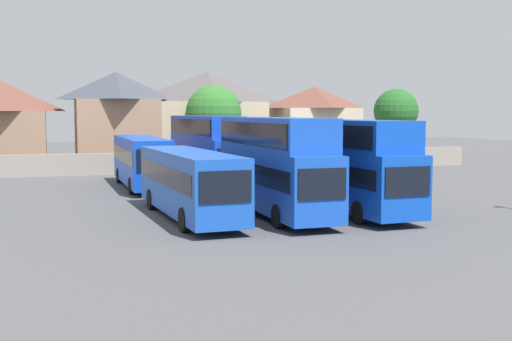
% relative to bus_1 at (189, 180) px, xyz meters
% --- Properties ---
extents(ground, '(140.00, 140.00, 0.00)m').
position_rel_bus_1_xyz_m(ground, '(4.27, 17.68, -1.89)').
color(ground, '#4C4C4F').
extents(depot_boundary_wall, '(56.00, 0.50, 1.80)m').
position_rel_bus_1_xyz_m(depot_boundary_wall, '(4.27, 24.11, -0.99)').
color(depot_boundary_wall, gray).
rests_on(depot_boundary_wall, ground).
extents(bus_1, '(3.15, 11.73, 3.30)m').
position_rel_bus_1_xyz_m(bus_1, '(0.00, 0.00, 0.00)').
color(bus_1, blue).
rests_on(bus_1, ground).
extents(bus_2, '(2.69, 11.81, 4.93)m').
position_rel_bus_1_xyz_m(bus_2, '(4.33, -0.16, 0.89)').
color(bus_2, blue).
rests_on(bus_2, ground).
extents(bus_3, '(3.09, 11.33, 4.81)m').
position_rel_bus_1_xyz_m(bus_3, '(8.21, -0.42, 0.82)').
color(bus_3, '#0F44BD').
rests_on(bus_3, ground).
extents(bus_4, '(2.67, 11.61, 3.47)m').
position_rel_bus_1_xyz_m(bus_4, '(-0.51, 13.79, 0.09)').
color(bus_4, blue).
rests_on(bus_4, ground).
extents(bus_5, '(3.09, 12.00, 4.94)m').
position_rel_bus_1_xyz_m(bus_5, '(4.20, 14.37, 0.89)').
color(bus_5, blue).
rests_on(bus_5, ground).
extents(bus_6, '(2.73, 11.95, 3.47)m').
position_rel_bus_1_xyz_m(bus_6, '(8.29, 14.36, 0.09)').
color(bus_6, blue).
rests_on(bus_6, ground).
extents(house_terrace_left, '(7.84, 6.91, 8.01)m').
position_rel_bus_1_xyz_m(house_terrace_left, '(-10.55, 31.40, 2.20)').
color(house_terrace_left, '#9E7A60').
rests_on(house_terrace_left, ground).
extents(house_terrace_centre, '(7.69, 6.84, 8.90)m').
position_rel_bus_1_xyz_m(house_terrace_centre, '(-0.56, 30.29, 2.65)').
color(house_terrace_centre, '#9E7A60').
rests_on(house_terrace_centre, ground).
extents(house_terrace_right, '(10.93, 7.18, 9.17)m').
position_rel_bus_1_xyz_m(house_terrace_right, '(8.37, 31.44, 2.80)').
color(house_terrace_right, '#C6B293').
rests_on(house_terrace_right, ground).
extents(house_terrace_far_right, '(7.98, 6.88, 7.76)m').
position_rel_bus_1_xyz_m(house_terrace_far_right, '(18.99, 29.86, 2.07)').
color(house_terrace_far_right, beige).
rests_on(house_terrace_far_right, ground).
extents(tree_left_of_lot, '(4.06, 4.06, 7.34)m').
position_rel_bus_1_xyz_m(tree_left_of_lot, '(23.85, 22.11, 3.38)').
color(tree_left_of_lot, brown).
rests_on(tree_left_of_lot, ground).
extents(tree_right_of_lot, '(5.09, 5.09, 7.64)m').
position_rel_bus_1_xyz_m(tree_right_of_lot, '(7.76, 26.61, 3.19)').
color(tree_right_of_lot, brown).
rests_on(tree_right_of_lot, ground).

